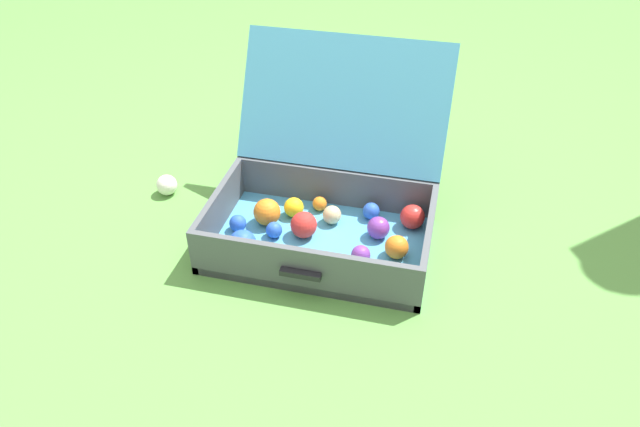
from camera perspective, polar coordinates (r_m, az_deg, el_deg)
name	(u,v)px	position (r m, az deg, el deg)	size (l,w,h in m)	color
ground_plane	(305,253)	(1.74, -1.48, -3.80)	(16.00, 16.00, 0.00)	#569342
open_suitcase	(326,201)	(1.75, 0.54, 1.21)	(0.63, 0.63, 0.50)	#4799C6
stray_ball_on_grass	(167,185)	(2.02, -14.37, 2.64)	(0.07, 0.07, 0.07)	white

